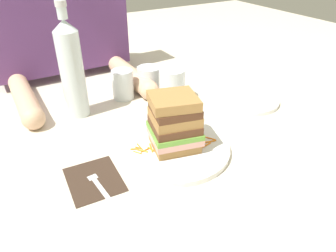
{
  "coord_description": "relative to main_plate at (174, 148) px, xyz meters",
  "views": [
    {
      "loc": [
        -0.34,
        -0.54,
        0.45
      ],
      "look_at": [
        -0.01,
        0.01,
        0.05
      ],
      "focal_mm": 33.3,
      "sensor_mm": 36.0,
      "label": 1
    }
  ],
  "objects": [
    {
      "name": "ground_plane",
      "position": [
        0.01,
        0.02,
        -0.01
      ],
      "size": [
        3.0,
        3.0,
        0.0
      ],
      "primitive_type": "plane",
      "color": "beige"
    },
    {
      "name": "main_plate",
      "position": [
        0.0,
        0.0,
        0.0
      ],
      "size": [
        0.27,
        0.27,
        0.01
      ],
      "primitive_type": "cylinder",
      "color": "white",
      "rests_on": "ground_plane"
    },
    {
      "name": "sandwich",
      "position": [
        -0.0,
        0.0,
        0.07
      ],
      "size": [
        0.13,
        0.13,
        0.13
      ],
      "color": "#A87A42",
      "rests_on": "main_plate"
    },
    {
      "name": "carrot_shred_0",
      "position": [
        -0.05,
        0.02,
        0.01
      ],
      "size": [
        0.01,
        0.03,
        0.0
      ],
      "primitive_type": "cylinder",
      "rotation": [
        0.0,
        1.57,
        1.29
      ],
      "color": "orange",
      "rests_on": "main_plate"
    },
    {
      "name": "carrot_shred_1",
      "position": [
        -0.08,
        0.03,
        0.01
      ],
      "size": [
        0.01,
        0.02,
        0.0
      ],
      "primitive_type": "cylinder",
      "rotation": [
        0.0,
        1.57,
        2.19
      ],
      "color": "orange",
      "rests_on": "main_plate"
    },
    {
      "name": "carrot_shred_2",
      "position": [
        -0.06,
        0.01,
        0.01
      ],
      "size": [
        0.01,
        0.03,
        0.0
      ],
      "primitive_type": "cylinder",
      "rotation": [
        0.0,
        1.57,
        1.86
      ],
      "color": "orange",
      "rests_on": "main_plate"
    },
    {
      "name": "carrot_shred_3",
      "position": [
        -0.07,
        0.03,
        0.01
      ],
      "size": [
        0.0,
        0.03,
        0.0
      ],
      "primitive_type": "cylinder",
      "rotation": [
        0.0,
        1.57,
        1.58
      ],
      "color": "orange",
      "rests_on": "main_plate"
    },
    {
      "name": "carrot_shred_4",
      "position": [
        -0.08,
        0.02,
        0.01
      ],
      "size": [
        0.02,
        0.02,
        0.0
      ],
      "primitive_type": "cylinder",
      "rotation": [
        0.0,
        1.57,
        2.26
      ],
      "color": "orange",
      "rests_on": "main_plate"
    },
    {
      "name": "carrot_shred_5",
      "position": [
        -0.09,
        0.02,
        0.01
      ],
      "size": [
        0.01,
        0.02,
        0.0
      ],
      "primitive_type": "cylinder",
      "rotation": [
        0.0,
        1.57,
        2.14
      ],
      "color": "orange",
      "rests_on": "main_plate"
    },
    {
      "name": "carrot_shred_6",
      "position": [
        -0.07,
        0.02,
        0.01
      ],
      "size": [
        0.03,
        0.01,
        0.0
      ],
      "primitive_type": "cylinder",
      "rotation": [
        0.0,
        1.57,
        3.3
      ],
      "color": "orange",
      "rests_on": "main_plate"
    },
    {
      "name": "carrot_shred_7",
      "position": [
        -0.09,
        0.03,
        0.01
      ],
      "size": [
        0.02,
        0.01,
        0.0
      ],
      "primitive_type": "cylinder",
      "rotation": [
        0.0,
        1.57,
        5.89
      ],
      "color": "orange",
      "rests_on": "main_plate"
    },
    {
      "name": "carrot_shred_8",
      "position": [
        0.07,
        -0.04,
        0.01
      ],
      "size": [
        0.03,
        0.01,
        0.0
      ],
      "primitive_type": "cylinder",
      "rotation": [
        0.0,
        1.57,
        3.32
      ],
      "color": "orange",
      "rests_on": "main_plate"
    },
    {
      "name": "carrot_shred_9",
      "position": [
        0.07,
        -0.0,
        0.01
      ],
      "size": [
        0.01,
        0.02,
        0.0
      ],
      "primitive_type": "cylinder",
      "rotation": [
        0.0,
        1.57,
        1.28
      ],
      "color": "orange",
      "rests_on": "main_plate"
    },
    {
      "name": "carrot_shred_10",
      "position": [
        0.05,
        -0.03,
        0.01
      ],
      "size": [
        0.01,
        0.02,
        0.0
      ],
      "primitive_type": "cylinder",
      "rotation": [
        0.0,
        1.57,
        1.15
      ],
      "color": "orange",
      "rests_on": "main_plate"
    },
    {
      "name": "carrot_shred_11",
      "position": [
        0.07,
        -0.01,
        0.01
      ],
      "size": [
        0.02,
        0.02,
        0.0
      ],
      "primitive_type": "cylinder",
      "rotation": [
        0.0,
        1.57,
        2.23
      ],
      "color": "orange",
      "rests_on": "main_plate"
    },
    {
      "name": "carrot_shred_12",
      "position": [
        0.09,
        -0.03,
        0.01
      ],
      "size": [
        0.02,
        0.01,
        0.0
      ],
      "primitive_type": "cylinder",
      "rotation": [
        0.0,
        1.57,
        6.13
      ],
      "color": "orange",
      "rests_on": "main_plate"
    },
    {
      "name": "carrot_shred_13",
      "position": [
        0.08,
        -0.01,
        0.01
      ],
      "size": [
        0.02,
        0.02,
        0.0
      ],
      "primitive_type": "cylinder",
      "rotation": [
        0.0,
        1.57,
        0.73
      ],
      "color": "orange",
      "rests_on": "main_plate"
    },
    {
      "name": "carrot_shred_14",
      "position": [
        0.09,
        -0.02,
        0.01
      ],
      "size": [
        0.02,
        0.03,
        0.0
      ],
      "primitive_type": "cylinder",
      "rotation": [
        0.0,
        1.57,
        2.15
      ],
      "color": "orange",
      "rests_on": "main_plate"
    },
    {
      "name": "carrot_shred_15",
      "position": [
        0.08,
        -0.03,
        0.01
      ],
      "size": [
        0.03,
        0.01,
        0.0
      ],
      "primitive_type": "cylinder",
      "rotation": [
        0.0,
        1.57,
        2.9
      ],
      "color": "orange",
      "rests_on": "main_plate"
    },
    {
      "name": "carrot_shred_16",
      "position": [
        0.08,
        0.0,
        0.01
      ],
      "size": [
        0.01,
        0.02,
        0.0
      ],
      "primitive_type": "cylinder",
      "rotation": [
        0.0,
        1.57,
        5.12
      ],
      "color": "orange",
      "rests_on": "main_plate"
    },
    {
      "name": "napkin_dark",
      "position": [
        -0.2,
        -0.01,
        -0.01
      ],
      "size": [
        0.12,
        0.14,
        0.0
      ],
      "primitive_type": "cube",
      "rotation": [
        0.0,
        0.0,
        -0.06
      ],
      "color": "#38281E",
      "rests_on": "ground_plane"
    },
    {
      "name": "fork",
      "position": [
        -0.2,
        -0.03,
        -0.0
      ],
      "size": [
        0.03,
        0.17,
        0.0
      ],
      "color": "silver",
      "rests_on": "napkin_dark"
    },
    {
      "name": "knife",
      "position": [
        0.16,
        0.02,
        -0.01
      ],
      "size": [
        0.04,
        0.2,
        0.0
      ],
      "color": "silver",
      "rests_on": "ground_plane"
    },
    {
      "name": "juice_glass",
      "position": [
        0.14,
        0.24,
        0.04
      ],
      "size": [
        0.08,
        0.08,
        0.1
      ],
      "color": "white",
      "rests_on": "ground_plane"
    },
    {
      "name": "water_bottle",
      "position": [
        -0.15,
        0.3,
        0.13
      ],
      "size": [
        0.06,
        0.06,
        0.32
      ],
      "color": "silver",
      "rests_on": "ground_plane"
    },
    {
      "name": "empty_tumbler_0",
      "position": [
        0.11,
        0.34,
        0.03
      ],
      "size": [
        0.08,
        0.08,
        0.08
      ],
      "primitive_type": "cylinder",
      "color": "silver",
      "rests_on": "ground_plane"
    },
    {
      "name": "empty_tumbler_1",
      "position": [
        0.01,
        0.33,
        0.04
      ],
      "size": [
        0.07,
        0.07,
        0.09
      ],
      "primitive_type": "cylinder",
      "color": "silver",
      "rests_on": "ground_plane"
    },
    {
      "name": "side_plate",
      "position": [
        0.33,
        0.11,
        -0.0
      ],
      "size": [
        0.21,
        0.21,
        0.01
      ],
      "primitive_type": "cylinder",
      "color": "white",
      "rests_on": "ground_plane"
    },
    {
      "name": "diner_across",
      "position": [
        -0.1,
        0.6,
        0.25
      ],
      "size": [
        0.47,
        0.47,
        0.57
      ],
      "color": "#DBAD89",
      "rests_on": "ground_plane"
    }
  ]
}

